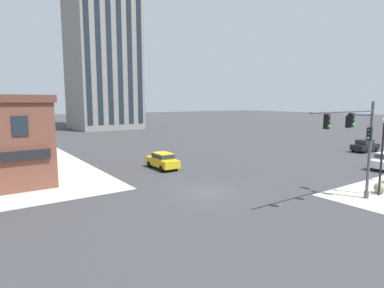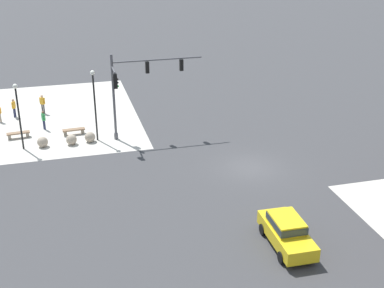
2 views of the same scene
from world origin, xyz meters
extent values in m
plane|color=#38383A|center=(0.00, 0.00, 0.00)|extent=(320.00, 320.00, 0.00)
cube|color=#B7B2A8|center=(16.00, -14.50, 0.00)|extent=(20.00, 19.00, 0.02)
cylinder|color=#4C4C51|center=(8.53, -7.72, 0.25)|extent=(0.32, 0.32, 0.50)
cylinder|color=#4C4C51|center=(8.53, -7.72, 3.46)|extent=(0.20, 0.20, 6.92)
cylinder|color=#4C4C51|center=(4.99, -7.72, 6.27)|extent=(7.07, 0.12, 0.12)
cylinder|color=#4C4C51|center=(8.53, -6.82, 5.97)|extent=(0.11, 1.80, 0.11)
cube|color=black|center=(5.81, -7.72, 5.72)|extent=(0.28, 0.28, 0.90)
sphere|color=#282828|center=(5.81, -7.88, 6.00)|extent=(0.18, 0.18, 0.18)
sphere|color=#282828|center=(5.81, -7.88, 5.72)|extent=(0.18, 0.18, 0.18)
sphere|color=green|center=(5.81, -7.88, 5.44)|extent=(0.18, 0.18, 0.18)
cube|color=black|center=(3.09, -7.72, 5.72)|extent=(0.28, 0.28, 0.90)
sphere|color=#282828|center=(3.09, -7.88, 6.00)|extent=(0.18, 0.18, 0.18)
sphere|color=#282828|center=(3.09, -7.88, 5.72)|extent=(0.18, 0.18, 0.18)
sphere|color=green|center=(3.09, -7.88, 5.44)|extent=(0.18, 0.18, 0.18)
cube|color=black|center=(8.33, -7.72, 4.67)|extent=(0.28, 0.28, 0.90)
sphere|color=#282828|center=(8.17, -7.72, 4.95)|extent=(0.18, 0.18, 0.18)
sphere|color=#282828|center=(8.17, -7.72, 4.67)|extent=(0.18, 0.18, 0.18)
sphere|color=green|center=(8.17, -7.72, 4.39)|extent=(0.18, 0.18, 0.18)
cube|color=black|center=(8.53, -6.02, 5.42)|extent=(0.28, 0.28, 0.90)
sphere|color=#282828|center=(8.53, -6.18, 5.70)|extent=(0.18, 0.18, 0.18)
sphere|color=#282828|center=(8.53, -6.18, 5.42)|extent=(0.18, 0.18, 0.18)
sphere|color=green|center=(8.53, -6.18, 5.14)|extent=(0.18, 0.18, 0.18)
sphere|color=gray|center=(10.60, -7.67, 0.41)|extent=(0.83, 0.83, 0.83)
sphere|color=gray|center=(12.05, -7.48, 0.41)|extent=(0.83, 0.83, 0.83)
sphere|color=gray|center=(14.23, -7.60, 0.41)|extent=(0.83, 0.83, 0.83)
cube|color=brown|center=(11.76, -9.53, 0.44)|extent=(1.83, 0.60, 0.10)
cube|color=gray|center=(11.06, -9.58, 0.20)|extent=(0.27, 0.42, 0.39)
cube|color=gray|center=(12.46, -9.49, 0.20)|extent=(0.27, 0.42, 0.39)
cube|color=brown|center=(16.13, -9.93, 0.44)|extent=(1.84, 0.66, 0.10)
cube|color=gray|center=(15.43, -10.01, 0.20)|extent=(0.28, 0.43, 0.39)
cube|color=gray|center=(16.82, -9.86, 0.20)|extent=(0.28, 0.43, 0.39)
cylinder|color=gray|center=(17.75, -14.08, 0.40)|extent=(0.13, 0.13, 0.79)
cylinder|color=gold|center=(17.63, -14.01, 1.10)|extent=(0.09, 0.09, 0.53)
cylinder|color=#333333|center=(14.07, -15.33, 0.44)|extent=(0.13, 0.13, 0.88)
cylinder|color=#333333|center=(14.23, -15.42, 0.44)|extent=(0.13, 0.13, 0.88)
cube|color=gold|center=(14.15, -15.37, 1.19)|extent=(0.39, 0.34, 0.62)
cylinder|color=gold|center=(13.95, -15.26, 1.22)|extent=(0.09, 0.09, 0.59)
cylinder|color=gold|center=(14.35, -15.49, 1.22)|extent=(0.09, 0.09, 0.59)
sphere|color=tan|center=(14.15, -15.37, 1.65)|extent=(0.24, 0.24, 0.24)
cylinder|color=#232847|center=(16.65, -14.94, 0.42)|extent=(0.13, 0.13, 0.84)
cylinder|color=#232847|center=(16.57, -15.10, 0.42)|extent=(0.13, 0.13, 0.84)
cube|color=gold|center=(16.61, -15.02, 1.14)|extent=(0.33, 0.39, 0.60)
cylinder|color=gold|center=(16.71, -14.81, 1.17)|extent=(0.09, 0.09, 0.57)
cylinder|color=gold|center=(16.50, -15.23, 1.17)|extent=(0.09, 0.09, 0.57)
sphere|color=#997051|center=(16.61, -15.02, 1.59)|extent=(0.23, 0.23, 0.23)
cylinder|color=#232847|center=(14.12, -11.39, 0.41)|extent=(0.13, 0.13, 0.82)
cylinder|color=#232847|center=(14.04, -11.23, 0.41)|extent=(0.13, 0.13, 0.82)
cube|color=green|center=(14.08, -11.31, 1.11)|extent=(0.33, 0.39, 0.58)
cylinder|color=green|center=(14.18, -11.52, 1.14)|extent=(0.09, 0.09, 0.55)
cylinder|color=green|center=(13.98, -11.10, 1.14)|extent=(0.09, 0.09, 0.55)
sphere|color=brown|center=(14.08, -11.31, 1.54)|extent=(0.22, 0.22, 0.22)
cylinder|color=black|center=(10.00, -7.89, 2.69)|extent=(0.14, 0.14, 5.38)
sphere|color=white|center=(10.00, -7.89, 5.56)|extent=(0.36, 0.36, 0.36)
cylinder|color=black|center=(15.68, -7.58, 2.42)|extent=(0.14, 0.14, 4.84)
sphere|color=white|center=(15.68, -7.58, 5.02)|extent=(0.36, 0.36, 0.36)
cube|color=gold|center=(1.53, 9.60, 0.70)|extent=(1.86, 4.44, 0.76)
cube|color=gold|center=(1.53, 9.45, 1.38)|extent=(1.54, 2.14, 0.60)
cube|color=#232D38|center=(1.53, 9.45, 1.38)|extent=(1.58, 2.23, 0.40)
cylinder|color=black|center=(0.72, 10.98, 0.32)|extent=(0.23, 0.64, 0.64)
cylinder|color=black|center=(2.40, 10.94, 0.32)|extent=(0.23, 0.64, 0.64)
cylinder|color=black|center=(0.66, 8.25, 0.32)|extent=(0.23, 0.64, 0.64)
cylinder|color=black|center=(2.33, 8.21, 0.32)|extent=(0.23, 0.64, 0.64)
camera|label=1|loc=(-14.57, -18.87, 6.95)|focal=29.98mm
camera|label=2|loc=(12.61, 31.52, 16.46)|focal=49.24mm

